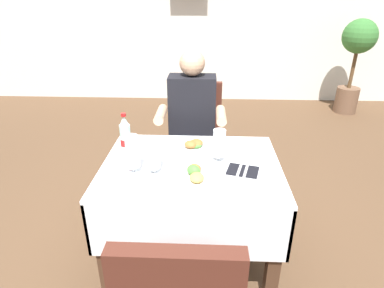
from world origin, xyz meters
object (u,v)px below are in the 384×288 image
object	(u,v)px
beer_glass_left	(132,154)
cola_bottle_primary	(126,137)
chair_far_diner_seat	(196,136)
napkin_cutlery_set	(243,170)
beer_glass_right	(219,145)
plate_near_camera	(197,175)
plate_far_diner	(197,146)
seated_diner_far	(192,123)
main_dining_table	(191,189)
beer_glass_middle	(154,156)
potted_plant_corner	(356,55)

from	to	relation	value
beer_glass_left	cola_bottle_primary	distance (m)	0.22
chair_far_diner_seat	napkin_cutlery_set	bearing A→B (deg)	-71.40
beer_glass_right	chair_far_diner_seat	bearing A→B (deg)	102.08
plate_near_camera	napkin_cutlery_set	bearing A→B (deg)	20.10
chair_far_diner_seat	plate_near_camera	xyz separation A→B (m)	(0.04, -0.96, 0.20)
plate_far_diner	beer_glass_right	world-z (taller)	beer_glass_right
seated_diner_far	plate_near_camera	world-z (taller)	seated_diner_far
main_dining_table	beer_glass_middle	world-z (taller)	beer_glass_middle
beer_glass_left	potted_plant_corner	distance (m)	4.02
chair_far_diner_seat	beer_glass_middle	size ratio (longest dim) A/B	4.57
chair_far_diner_seat	seated_diner_far	bearing A→B (deg)	-104.10
seated_diner_far	plate_near_camera	size ratio (longest dim) A/B	4.88
plate_near_camera	napkin_cutlery_set	world-z (taller)	plate_near_camera
seated_diner_far	beer_glass_middle	size ratio (longest dim) A/B	5.94
potted_plant_corner	main_dining_table	bearing A→B (deg)	-125.24
napkin_cutlery_set	potted_plant_corner	size ratio (longest dim) A/B	0.15
beer_glass_left	beer_glass_right	distance (m)	0.50
beer_glass_right	potted_plant_corner	bearing A→B (deg)	56.43
napkin_cutlery_set	beer_glass_left	bearing A→B (deg)	-176.70
plate_far_diner	potted_plant_corner	size ratio (longest dim) A/B	0.18
beer_glass_middle	potted_plant_corner	bearing A→B (deg)	53.40
potted_plant_corner	plate_far_diner	bearing A→B (deg)	-126.83
plate_far_diner	cola_bottle_primary	bearing A→B (deg)	-165.02
main_dining_table	napkin_cutlery_set	xyz separation A→B (m)	(0.29, -0.07, 0.18)
main_dining_table	potted_plant_corner	size ratio (longest dim) A/B	0.78
chair_far_diner_seat	napkin_cutlery_set	world-z (taller)	chair_far_diner_seat
beer_glass_right	potted_plant_corner	world-z (taller)	potted_plant_corner
seated_diner_far	napkin_cutlery_set	world-z (taller)	seated_diner_far
plate_far_diner	cola_bottle_primary	world-z (taller)	cola_bottle_primary
beer_glass_right	cola_bottle_primary	size ratio (longest dim) A/B	0.73
beer_glass_left	beer_glass_right	world-z (taller)	beer_glass_left
plate_far_diner	beer_glass_left	distance (m)	0.47
chair_far_diner_seat	napkin_cutlery_set	size ratio (longest dim) A/B	4.93
beer_glass_left	seated_diner_far	bearing A→B (deg)	70.13
beer_glass_middle	napkin_cutlery_set	size ratio (longest dim) A/B	1.08
seated_diner_far	potted_plant_corner	size ratio (longest dim) A/B	0.96
main_dining_table	beer_glass_right	xyz separation A→B (m)	(0.16, 0.04, 0.28)
potted_plant_corner	beer_glass_right	bearing A→B (deg)	-123.57
plate_near_camera	beer_glass_middle	xyz separation A→B (m)	(-0.24, 0.05, 0.09)
main_dining_table	plate_far_diner	world-z (taller)	plate_far_diner
beer_glass_right	beer_glass_left	bearing A→B (deg)	-162.07
chair_far_diner_seat	cola_bottle_primary	distance (m)	0.86
potted_plant_corner	napkin_cutlery_set	bearing A→B (deg)	-120.81
main_dining_table	seated_diner_far	size ratio (longest dim) A/B	0.82
beer_glass_right	cola_bottle_primary	distance (m)	0.56
main_dining_table	plate_far_diner	size ratio (longest dim) A/B	4.37
plate_far_diner	beer_glass_middle	world-z (taller)	beer_glass_middle
main_dining_table	beer_glass_left	xyz separation A→B (m)	(-0.31, -0.11, 0.29)
seated_diner_far	cola_bottle_primary	distance (m)	0.71
beer_glass_right	napkin_cutlery_set	size ratio (longest dim) A/B	1.00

